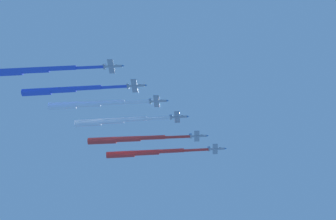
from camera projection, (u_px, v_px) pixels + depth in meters
jet_lead at (145, 153)px, 232.20m from camera, size 11.77×65.08×4.00m
jet_port_inner at (126, 139)px, 224.37m from camera, size 12.43×63.21×4.07m
jet_starboard_inner at (111, 121)px, 220.77m from camera, size 11.02×59.14×4.01m
jet_port_mid at (86, 104)px, 213.72m from camera, size 12.31×60.36×4.12m
jet_starboard_mid at (62, 90)px, 206.25m from camera, size 11.52×60.66×4.02m
jet_port_outer at (33, 70)px, 200.46m from camera, size 12.29×62.59×4.03m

